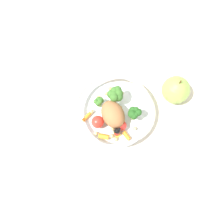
{
  "coord_description": "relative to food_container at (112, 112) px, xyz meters",
  "views": [
    {
      "loc": [
        0.21,
        0.01,
        0.58
      ],
      "look_at": [
        0.0,
        -0.0,
        0.03
      ],
      "focal_mm": 35.77,
      "sensor_mm": 36.0,
      "label": 1
    }
  ],
  "objects": [
    {
      "name": "ground_plane",
      "position": [
        -0.0,
        0.0,
        -0.03
      ],
      "size": [
        2.4,
        2.4,
        0.0
      ],
      "primitive_type": "plane",
      "color": "silver"
    },
    {
      "name": "food_container",
      "position": [
        0.0,
        0.0,
        0.0
      ],
      "size": [
        0.21,
        0.21,
        0.07
      ],
      "color": "white",
      "rests_on": "ground_plane"
    },
    {
      "name": "loose_apple",
      "position": [
        -0.07,
        0.17,
        0.01
      ],
      "size": [
        0.08,
        0.08,
        0.09
      ],
      "color": "#8CB74C",
      "rests_on": "ground_plane"
    },
    {
      "name": "folded_napkin",
      "position": [
        0.14,
        -0.16,
        -0.03
      ],
      "size": [
        0.15,
        0.16,
        0.01
      ],
      "primitive_type": "cube",
      "rotation": [
        0.0,
        0.0,
        -0.5
      ],
      "color": "white",
      "rests_on": "ground_plane"
    }
  ]
}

